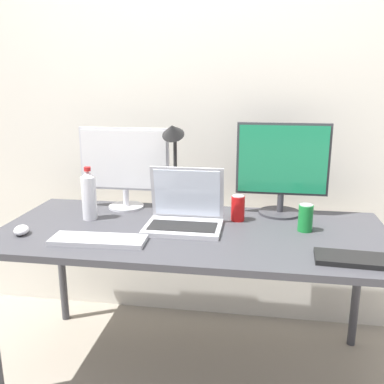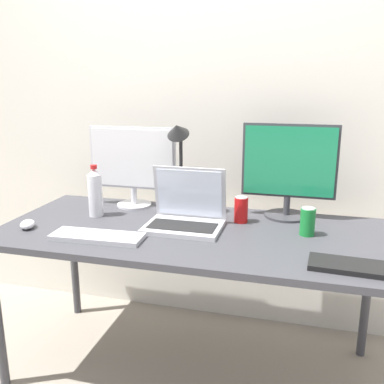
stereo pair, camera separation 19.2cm
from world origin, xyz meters
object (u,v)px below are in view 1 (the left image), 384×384
at_px(monitor_left, 125,164).
at_px(laptop_silver, 185,214).
at_px(soda_can_near_keyboard, 238,208).
at_px(work_desk, 192,241).
at_px(soda_can_by_laptop, 305,218).
at_px(keyboard_main, 373,261).
at_px(mouse_by_keyboard, 21,230).
at_px(monitor_center, 282,167).
at_px(keyboard_aux, 98,240).
at_px(water_bottle, 89,195).
at_px(desk_lamp, 173,150).

relative_size(monitor_left, laptop_silver, 1.37).
relative_size(laptop_silver, soda_can_near_keyboard, 2.78).
bearing_deg(work_desk, soda_can_by_laptop, 7.27).
relative_size(keyboard_main, mouse_by_keyboard, 4.47).
distance_m(monitor_left, monitor_center, 0.82).
bearing_deg(monitor_center, soda_can_near_keyboard, -146.08).
distance_m(monitor_center, keyboard_main, 0.70).
xyz_separation_m(keyboard_aux, soda_can_near_keyboard, (0.57, 0.39, 0.05)).
xyz_separation_m(monitor_left, keyboard_main, (1.14, -0.55, -0.23)).
bearing_deg(work_desk, monitor_left, 144.17).
xyz_separation_m(work_desk, keyboard_main, (0.73, -0.26, 0.07)).
relative_size(work_desk, soda_can_near_keyboard, 14.18).
distance_m(keyboard_aux, water_bottle, 0.35).
xyz_separation_m(laptop_silver, desk_lamp, (-0.09, 0.17, 0.27)).
bearing_deg(monitor_center, monitor_left, -178.86).
bearing_deg(water_bottle, laptop_silver, -4.56).
distance_m(laptop_silver, water_bottle, 0.49).
bearing_deg(mouse_by_keyboard, laptop_silver, -4.55).
xyz_separation_m(monitor_left, water_bottle, (-0.12, -0.21, -0.12)).
relative_size(work_desk, water_bottle, 6.80).
height_order(water_bottle, soda_can_near_keyboard, water_bottle).
relative_size(laptop_silver, water_bottle, 1.34).
height_order(laptop_silver, keyboard_aux, laptop_silver).
xyz_separation_m(monitor_center, mouse_by_keyboard, (-1.15, -0.49, -0.23)).
height_order(monitor_center, keyboard_aux, monitor_center).
distance_m(monitor_center, desk_lamp, 0.55).
bearing_deg(monitor_center, soda_can_by_laptop, -67.34).
height_order(mouse_by_keyboard, soda_can_near_keyboard, soda_can_near_keyboard).
distance_m(water_bottle, soda_can_near_keyboard, 0.73).
distance_m(keyboard_main, keyboard_aux, 1.10).
xyz_separation_m(monitor_left, monitor_center, (0.82, 0.02, 0.01)).
bearing_deg(monitor_left, soda_can_near_keyboard, -11.59).
relative_size(mouse_by_keyboard, desk_lamp, 0.19).
bearing_deg(desk_lamp, laptop_silver, -63.64).
bearing_deg(water_bottle, soda_can_near_keyboard, 6.99).
distance_m(work_desk, soda_can_by_laptop, 0.53).
bearing_deg(soda_can_by_laptop, keyboard_main, -56.11).
distance_m(keyboard_aux, desk_lamp, 0.59).
relative_size(mouse_by_keyboard, water_bottle, 0.36).
xyz_separation_m(water_bottle, desk_lamp, (0.40, 0.14, 0.21)).
distance_m(monitor_center, soda_can_by_laptop, 0.32).
bearing_deg(monitor_center, keyboard_aux, -145.92).
bearing_deg(soda_can_by_laptop, monitor_center, 112.66).
height_order(monitor_left, soda_can_by_laptop, monitor_left).
relative_size(monitor_left, desk_lamp, 0.98).
relative_size(work_desk, soda_can_by_laptop, 14.18).
height_order(monitor_center, mouse_by_keyboard, monitor_center).
distance_m(soda_can_near_keyboard, soda_can_by_laptop, 0.33).
bearing_deg(soda_can_near_keyboard, laptop_silver, -152.10).
bearing_deg(keyboard_main, monitor_center, 122.94).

